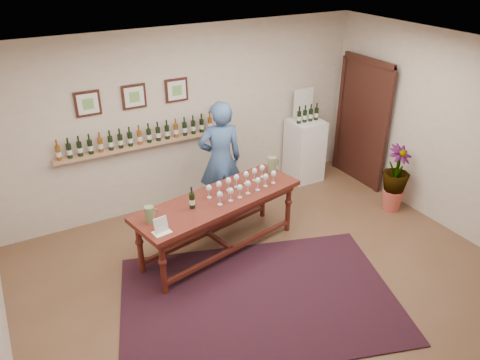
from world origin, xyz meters
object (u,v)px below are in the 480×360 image
display_pedestal (304,150)px  person (220,160)px  tasting_table (219,206)px  potted_plant (395,179)px

display_pedestal → person: (-1.84, -0.36, 0.37)m
person → tasting_table: bearing=73.3°
display_pedestal → person: 1.92m
tasting_table → person: bearing=49.7°
person → potted_plant: bearing=165.0°
potted_plant → person: size_ratio=0.51×
tasting_table → display_pedestal: size_ratio=2.25×
potted_plant → tasting_table: bearing=173.3°
display_pedestal → potted_plant: display_pedestal is taller
display_pedestal → potted_plant: (0.59, -1.59, -0.00)m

